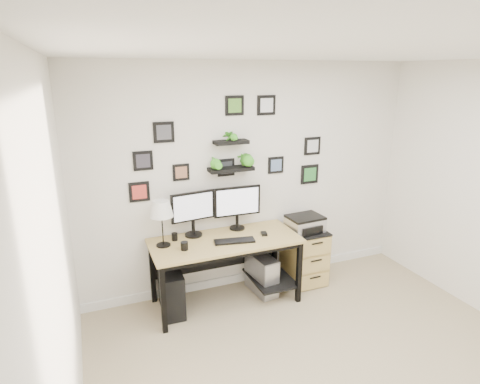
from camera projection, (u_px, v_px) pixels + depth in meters
name	position (u px, v px, depth m)	size (l,w,h in m)	color
room	(252.00, 275.00, 4.98)	(4.00, 4.00, 4.00)	tan
desk	(227.00, 248.00, 4.38)	(1.60, 0.70, 0.75)	tan
monitor_left	(193.00, 211.00, 4.31)	(0.49, 0.21, 0.50)	black
monitor_right	(237.00, 204.00, 4.50)	(0.54, 0.18, 0.50)	black
keyboard	(234.00, 241.00, 4.24)	(0.43, 0.14, 0.02)	black
mouse	(264.00, 234.00, 4.42)	(0.06, 0.09, 0.03)	black
table_lamp	(161.00, 210.00, 4.03)	(0.24, 0.24, 0.49)	black
mug	(184.00, 246.00, 4.04)	(0.08, 0.08, 0.09)	black
pen_cup	(175.00, 237.00, 4.27)	(0.06, 0.06, 0.08)	black
pc_tower_black	(171.00, 291.00, 4.26)	(0.21, 0.48, 0.48)	black
pc_tower_grey	(262.00, 274.00, 4.64)	(0.25, 0.48, 0.45)	gray
file_cabinet	(304.00, 255.00, 4.87)	(0.43, 0.53, 0.67)	tan
printer	(305.00, 223.00, 4.72)	(0.42, 0.35, 0.18)	silver
wall_decor	(232.00, 152.00, 4.38)	(2.28, 0.18, 1.08)	black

